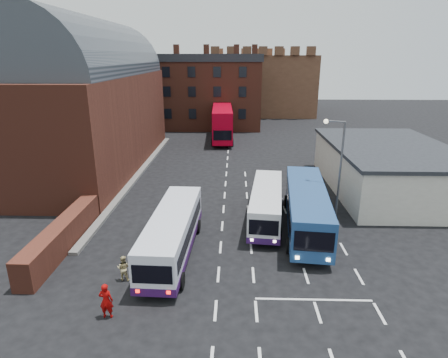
{
  "coord_description": "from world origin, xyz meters",
  "views": [
    {
      "loc": [
        0.87,
        -19.43,
        11.94
      ],
      "look_at": [
        0.0,
        10.0,
        2.2
      ],
      "focal_mm": 30.0,
      "sensor_mm": 36.0,
      "label": 1
    }
  ],
  "objects_px": {
    "pedestrian_beige": "(123,268)",
    "bus_blue": "(307,206)",
    "street_lamp": "(337,161)",
    "bus_red_double": "(222,123)",
    "bus_white_outbound": "(172,231)",
    "bus_white_inbound": "(266,202)",
    "pedestrian_red": "(106,301)"
  },
  "relations": [
    {
      "from": "pedestrian_beige",
      "to": "bus_blue",
      "type": "bearing_deg",
      "value": -145.37
    },
    {
      "from": "street_lamp",
      "to": "pedestrian_beige",
      "type": "relative_size",
      "value": 5.22
    },
    {
      "from": "bus_blue",
      "to": "street_lamp",
      "type": "height_order",
      "value": "street_lamp"
    },
    {
      "from": "bus_red_double",
      "to": "street_lamp",
      "type": "bearing_deg",
      "value": 106.33
    },
    {
      "from": "bus_white_outbound",
      "to": "bus_white_inbound",
      "type": "relative_size",
      "value": 1.06
    },
    {
      "from": "bus_blue",
      "to": "street_lamp",
      "type": "relative_size",
      "value": 1.5
    },
    {
      "from": "street_lamp",
      "to": "pedestrian_red",
      "type": "xyz_separation_m",
      "value": [
        -13.51,
        -11.67,
        -3.69
      ]
    },
    {
      "from": "bus_red_double",
      "to": "pedestrian_beige",
      "type": "xyz_separation_m",
      "value": [
        -4.25,
        -36.42,
        -1.83
      ]
    },
    {
      "from": "bus_white_outbound",
      "to": "bus_red_double",
      "type": "xyz_separation_m",
      "value": [
        1.95,
        33.55,
        0.93
      ]
    },
    {
      "from": "street_lamp",
      "to": "bus_white_outbound",
      "type": "bearing_deg",
      "value": -153.46
    },
    {
      "from": "bus_red_double",
      "to": "bus_white_outbound",
      "type": "bearing_deg",
      "value": 84.49
    },
    {
      "from": "bus_white_inbound",
      "to": "pedestrian_beige",
      "type": "distance_m",
      "value": 11.85
    },
    {
      "from": "bus_white_outbound",
      "to": "bus_white_inbound",
      "type": "distance_m",
      "value": 8.18
    },
    {
      "from": "pedestrian_beige",
      "to": "bus_white_inbound",
      "type": "bearing_deg",
      "value": -132.38
    },
    {
      "from": "bus_red_double",
      "to": "street_lamp",
      "type": "distance_m",
      "value": 29.5
    },
    {
      "from": "bus_white_outbound",
      "to": "bus_white_inbound",
      "type": "bearing_deg",
      "value": 42.56
    },
    {
      "from": "bus_red_double",
      "to": "street_lamp",
      "type": "height_order",
      "value": "street_lamp"
    },
    {
      "from": "bus_white_outbound",
      "to": "pedestrian_red",
      "type": "bearing_deg",
      "value": -108.05
    },
    {
      "from": "bus_white_outbound",
      "to": "pedestrian_red",
      "type": "height_order",
      "value": "bus_white_outbound"
    },
    {
      "from": "bus_white_outbound",
      "to": "pedestrian_beige",
      "type": "relative_size",
      "value": 6.96
    },
    {
      "from": "bus_white_outbound",
      "to": "bus_blue",
      "type": "height_order",
      "value": "bus_blue"
    },
    {
      "from": "bus_blue",
      "to": "street_lamp",
      "type": "distance_m",
      "value": 4.08
    },
    {
      "from": "bus_white_outbound",
      "to": "pedestrian_beige",
      "type": "bearing_deg",
      "value": -126.7
    },
    {
      "from": "bus_blue",
      "to": "bus_red_double",
      "type": "bearing_deg",
      "value": -70.66
    },
    {
      "from": "bus_white_outbound",
      "to": "pedestrian_red",
      "type": "distance_m",
      "value": 6.46
    },
    {
      "from": "bus_white_outbound",
      "to": "street_lamp",
      "type": "height_order",
      "value": "street_lamp"
    },
    {
      "from": "bus_white_inbound",
      "to": "street_lamp",
      "type": "bearing_deg",
      "value": -169.63
    },
    {
      "from": "bus_blue",
      "to": "pedestrian_red",
      "type": "distance_m",
      "value": 14.92
    },
    {
      "from": "bus_blue",
      "to": "pedestrian_beige",
      "type": "xyz_separation_m",
      "value": [
        -11.25,
        -6.71,
        -1.08
      ]
    },
    {
      "from": "bus_white_inbound",
      "to": "bus_blue",
      "type": "bearing_deg",
      "value": 158.14
    },
    {
      "from": "street_lamp",
      "to": "bus_white_inbound",
      "type": "bearing_deg",
      "value": -176.26
    },
    {
      "from": "bus_white_inbound",
      "to": "pedestrian_beige",
      "type": "height_order",
      "value": "bus_white_inbound"
    }
  ]
}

